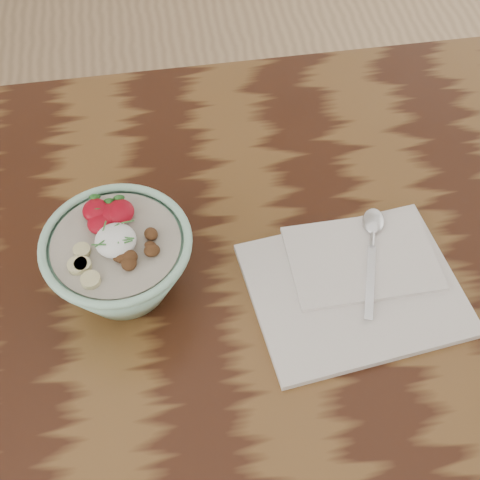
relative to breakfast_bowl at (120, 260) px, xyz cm
name	(u,v)px	position (x,y,z in cm)	size (l,w,h in cm)	color
table	(190,332)	(7.33, -2.69, -15.47)	(160.00, 90.00, 75.00)	#35190D
breakfast_bowl	(120,260)	(0.00, 0.00, 0.00)	(18.11, 18.11, 12.04)	#9ED5B7
napkin	(356,282)	(29.22, -4.32, -5.50)	(28.39, 23.99, 1.61)	silver
spoon	(373,236)	(32.94, 1.70, -4.18)	(7.29, 17.26, 0.92)	silver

